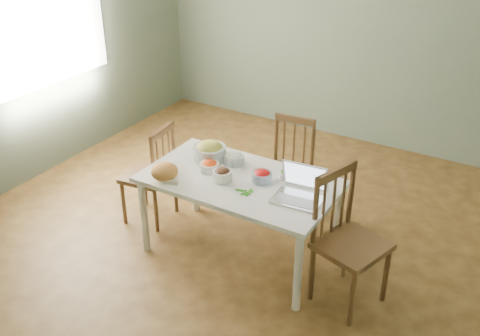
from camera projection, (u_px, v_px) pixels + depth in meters
The scene contains 19 objects.
floor at pixel (246, 245), 4.77m from camera, with size 5.00×5.00×0.00m, color #462B11.
wall_back at pixel (364, 25), 6.02m from camera, with size 5.00×0.00×2.70m, color slate.
wall_left at pixel (19, 48), 5.26m from camera, with size 0.00×5.00×2.70m, color slate.
window_left at pixel (43, 25), 5.41m from camera, with size 0.04×1.60×1.20m, color white.
dining_table at pixel (240, 217), 4.50m from camera, with size 1.51×0.85×0.71m, color white, non-canonical shape.
chair_far at pixel (286, 171), 4.96m from camera, with size 0.41×0.39×0.92m, color brown, non-canonical shape.
chair_left at pixel (148, 173), 4.93m from camera, with size 0.41×0.39×0.93m, color brown, non-canonical shape.
chair_right at pixel (352, 243), 3.92m from camera, with size 0.46×0.43×1.03m, color brown, non-canonical shape.
bread_boule at pixel (165, 171), 4.30m from camera, with size 0.21×0.21×0.14m, color #C58D42.
butter_stick at pixel (170, 182), 4.27m from camera, with size 0.12×0.04×0.03m, color #EEE3C5.
bowl_squash at pixel (210, 151), 4.59m from camera, with size 0.27×0.27×0.16m, color #CBC04F, non-canonical shape.
bowl_carrot at pixel (209, 166), 4.44m from camera, with size 0.16×0.16×0.09m, color #FF4B0A, non-canonical shape.
bowl_onion at pixel (234, 158), 4.55m from camera, with size 0.17×0.17×0.09m, color white, non-canonical shape.
bowl_mushroom at pixel (222, 174), 4.30m from camera, with size 0.15×0.15×0.10m, color #341B12, non-canonical shape.
bowl_redpep at pixel (262, 176), 4.29m from camera, with size 0.16×0.16×0.09m, color red, non-canonical shape.
bowl_broccoli at pixel (287, 174), 4.32m from camera, with size 0.13×0.13×0.08m, color #1A460E, non-canonical shape.
flatbread at pixel (296, 172), 4.42m from camera, with size 0.19×0.19×0.02m, color beige.
basil_bunch at pixel (243, 191), 4.16m from camera, with size 0.17×0.17×0.02m, color #215D0E, non-canonical shape.
laptop at pixel (298, 186), 4.00m from camera, with size 0.35×0.31×0.24m, color silver, non-canonical shape.
Camera 1 is at (1.95, -3.36, 2.84)m, focal length 41.65 mm.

